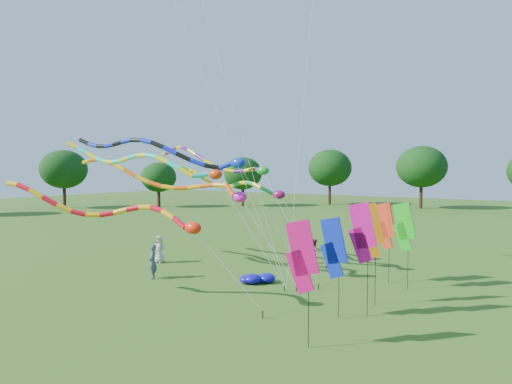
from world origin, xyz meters
The scene contains 18 objects.
ground centered at (0.00, 0.00, 0.00)m, with size 160.00×160.00×0.00m, color #2B5316.
tree_ring centered at (-2.32, -3.75, 5.33)m, with size 114.63×117.02×9.56m.
tube_kite_red centered at (-2.81, -1.06, 4.05)m, with size 11.37×4.05×5.91m.
tube_kite_orange centered at (-5.60, 4.63, 5.27)m, with size 15.86×1.47×7.33m.
tube_kite_purple centered at (-4.32, 7.18, 6.44)m, with size 13.84×3.15×8.09m.
tube_kite_blue centered at (-6.53, 5.43, 6.96)m, with size 16.08×2.48×8.62m.
tube_kite_cyan centered at (-5.48, 3.04, 6.27)m, with size 14.00×2.26×8.16m.
tube_kite_green centered at (-4.69, 10.03, 4.89)m, with size 12.47×1.41×6.77m.
banner_pole_red centered at (5.67, 8.90, 2.98)m, with size 1.14×0.38×4.24m.
banner_pole_magenta_a centered at (5.85, -0.88, 3.05)m, with size 1.15×0.34×4.31m.
banner_pole_blue_a centered at (5.55, 2.42, 2.80)m, with size 1.16×0.16×4.06m.
banner_pole_green centered at (6.77, 8.26, 3.07)m, with size 1.16×0.16×4.33m.
banner_pole_orange centered at (6.24, 4.80, 3.24)m, with size 1.11×0.49×4.50m.
banner_pole_magenta_b centered at (6.45, 3.20, 3.38)m, with size 1.15×0.30×4.64m.
blue_nylon_heap centered at (0.33, 4.77, 0.24)m, with size 1.73×1.20×0.53m.
person_a centered at (-7.70, 5.64, 0.87)m, with size 0.85×0.55×1.74m, color #B9B6A7.
person_b centered at (-5.07, 2.63, 0.93)m, with size 0.68×0.44×1.86m, color #444F60.
person_c centered at (0.60, 11.00, 0.77)m, with size 0.75×0.58×1.54m, color #96363C.
Camera 1 is at (12.36, -13.39, 5.93)m, focal length 30.00 mm.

